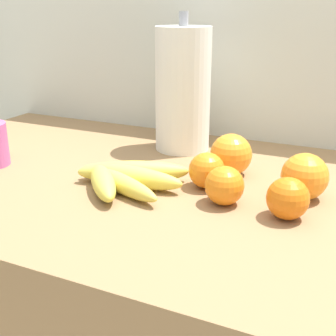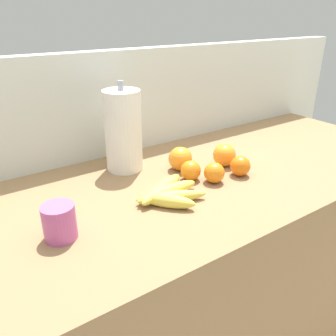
{
  "view_description": "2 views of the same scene",
  "coord_description": "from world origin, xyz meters",
  "px_view_note": "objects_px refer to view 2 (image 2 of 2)",
  "views": [
    {
      "loc": [
        0.14,
        -0.7,
        1.24
      ],
      "look_at": [
        -0.17,
        -0.03,
        0.97
      ],
      "focal_mm": 47.5,
      "sensor_mm": 36.0,
      "label": 1
    },
    {
      "loc": [
        -0.74,
        -0.78,
        1.42
      ],
      "look_at": [
        -0.24,
        -0.06,
        1.02
      ],
      "focal_mm": 37.13,
      "sensor_mm": 36.0,
      "label": 2
    }
  ],
  "objects_px": {
    "orange_right": "(191,171)",
    "orange_far_right": "(180,159)",
    "orange_back_left": "(240,166)",
    "orange_front": "(224,155)",
    "orange_center": "(214,173)",
    "mug": "(59,222)",
    "paper_towel_roll": "(123,131)",
    "banana_bunch": "(166,194)"
  },
  "relations": [
    {
      "from": "orange_back_left",
      "to": "mug",
      "type": "bearing_deg",
      "value": -179.25
    },
    {
      "from": "mug",
      "to": "orange_far_right",
      "type": "bearing_deg",
      "value": 18.39
    },
    {
      "from": "orange_back_left",
      "to": "paper_towel_roll",
      "type": "height_order",
      "value": "paper_towel_roll"
    },
    {
      "from": "orange_far_right",
      "to": "mug",
      "type": "bearing_deg",
      "value": -161.61
    },
    {
      "from": "banana_bunch",
      "to": "paper_towel_roll",
      "type": "distance_m",
      "value": 0.29
    },
    {
      "from": "orange_front",
      "to": "mug",
      "type": "xyz_separation_m",
      "value": [
        -0.61,
        -0.1,
        0.0
      ]
    },
    {
      "from": "paper_towel_roll",
      "to": "mug",
      "type": "bearing_deg",
      "value": -139.41
    },
    {
      "from": "orange_front",
      "to": "mug",
      "type": "height_order",
      "value": "mug"
    },
    {
      "from": "orange_back_left",
      "to": "mug",
      "type": "xyz_separation_m",
      "value": [
        -0.6,
        -0.01,
        0.01
      ]
    },
    {
      "from": "banana_bunch",
      "to": "orange_front",
      "type": "height_order",
      "value": "orange_front"
    },
    {
      "from": "banana_bunch",
      "to": "orange_right",
      "type": "bearing_deg",
      "value": 24.89
    },
    {
      "from": "banana_bunch",
      "to": "mug",
      "type": "distance_m",
      "value": 0.31
    },
    {
      "from": "banana_bunch",
      "to": "mug",
      "type": "relative_size",
      "value": 2.39
    },
    {
      "from": "orange_back_left",
      "to": "mug",
      "type": "height_order",
      "value": "mug"
    },
    {
      "from": "orange_front",
      "to": "paper_towel_roll",
      "type": "height_order",
      "value": "paper_towel_roll"
    },
    {
      "from": "orange_front",
      "to": "paper_towel_roll",
      "type": "distance_m",
      "value": 0.36
    },
    {
      "from": "orange_back_left",
      "to": "orange_far_right",
      "type": "distance_m",
      "value": 0.2
    },
    {
      "from": "orange_right",
      "to": "orange_front",
      "type": "relative_size",
      "value": 0.82
    },
    {
      "from": "mug",
      "to": "banana_bunch",
      "type": "bearing_deg",
      "value": 1.78
    },
    {
      "from": "orange_right",
      "to": "orange_far_right",
      "type": "bearing_deg",
      "value": 76.87
    },
    {
      "from": "orange_far_right",
      "to": "orange_back_left",
      "type": "bearing_deg",
      "value": -47.24
    },
    {
      "from": "orange_right",
      "to": "orange_far_right",
      "type": "relative_size",
      "value": 0.81
    },
    {
      "from": "orange_right",
      "to": "orange_back_left",
      "type": "bearing_deg",
      "value": -22.7
    },
    {
      "from": "banana_bunch",
      "to": "orange_right",
      "type": "relative_size",
      "value": 3.21
    },
    {
      "from": "orange_center",
      "to": "paper_towel_roll",
      "type": "distance_m",
      "value": 0.33
    },
    {
      "from": "orange_front",
      "to": "orange_back_left",
      "type": "bearing_deg",
      "value": -96.99
    },
    {
      "from": "orange_front",
      "to": "orange_far_right",
      "type": "bearing_deg",
      "value": 158.23
    },
    {
      "from": "mug",
      "to": "orange_right",
      "type": "bearing_deg",
      "value": 9.25
    },
    {
      "from": "orange_center",
      "to": "orange_right",
      "type": "bearing_deg",
      "value": 132.68
    },
    {
      "from": "orange_back_left",
      "to": "mug",
      "type": "relative_size",
      "value": 0.75
    },
    {
      "from": "banana_bunch",
      "to": "paper_towel_roll",
      "type": "relative_size",
      "value": 0.7
    },
    {
      "from": "orange_center",
      "to": "orange_far_right",
      "type": "xyz_separation_m",
      "value": [
        -0.03,
        0.14,
        0.01
      ]
    },
    {
      "from": "orange_center",
      "to": "mug",
      "type": "bearing_deg",
      "value": -177.97
    },
    {
      "from": "orange_right",
      "to": "banana_bunch",
      "type": "bearing_deg",
      "value": -155.11
    },
    {
      "from": "orange_right",
      "to": "orange_far_right",
      "type": "xyz_separation_m",
      "value": [
        0.02,
        0.08,
        0.01
      ]
    },
    {
      "from": "orange_back_left",
      "to": "orange_center",
      "type": "bearing_deg",
      "value": 174.67
    },
    {
      "from": "orange_front",
      "to": "orange_center",
      "type": "distance_m",
      "value": 0.14
    },
    {
      "from": "orange_far_right",
      "to": "mug",
      "type": "distance_m",
      "value": 0.49
    },
    {
      "from": "paper_towel_roll",
      "to": "orange_back_left",
      "type": "bearing_deg",
      "value": -42.47
    },
    {
      "from": "banana_bunch",
      "to": "orange_right",
      "type": "height_order",
      "value": "orange_right"
    },
    {
      "from": "orange_back_left",
      "to": "paper_towel_roll",
      "type": "xyz_separation_m",
      "value": [
        -0.29,
        0.26,
        0.1
      ]
    },
    {
      "from": "orange_front",
      "to": "orange_far_right",
      "type": "relative_size",
      "value": 0.98
    }
  ]
}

